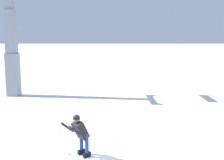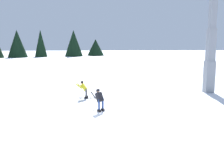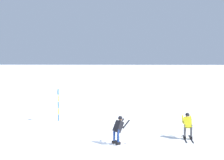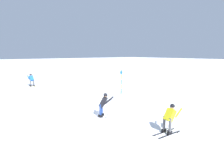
# 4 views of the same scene
# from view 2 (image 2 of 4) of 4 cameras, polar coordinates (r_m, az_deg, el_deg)

# --- Properties ---
(ground_plane) EXTENTS (260.00, 260.00, 0.00)m
(ground_plane) POSITION_cam_2_polar(r_m,az_deg,el_deg) (16.47, -4.52, -7.54)
(ground_plane) COLOR white
(skier_carving_main) EXTENTS (1.60, 1.46, 1.66)m
(skier_carving_main) POSITION_cam_2_polar(r_m,az_deg,el_deg) (16.59, -2.95, -4.24)
(skier_carving_main) COLOR white
(skier_carving_main) RESTS_ON ground_plane
(lift_tower_near) EXTENTS (0.81, 3.02, 9.35)m
(lift_tower_near) POSITION_cam_2_polar(r_m,az_deg,el_deg) (24.29, 21.86, 6.38)
(lift_tower_near) COLOR gray
(lift_tower_near) RESTS_ON ground_plane
(skier_distant_uphill) EXTENTS (0.73, 1.69, 1.62)m
(skier_distant_uphill) POSITION_cam_2_polar(r_m,az_deg,el_deg) (20.54, -6.50, -1.88)
(skier_distant_uphill) COLOR black
(skier_distant_uphill) RESTS_ON ground_plane
(tree_line_ridge) EXTENTS (17.87, 42.25, 9.23)m
(tree_line_ridge) POSITION_cam_2_polar(r_m,az_deg,el_deg) (83.59, -17.85, 7.92)
(tree_line_ridge) COLOR black
(tree_line_ridge) RESTS_ON ground_plane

